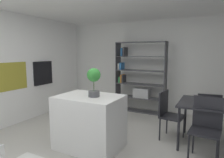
{
  "coord_description": "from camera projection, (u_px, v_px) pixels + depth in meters",
  "views": [
    {
      "loc": [
        1.67,
        -2.67,
        1.67
      ],
      "look_at": [
        -0.12,
        0.79,
        1.14
      ],
      "focal_mm": 31.84,
      "sensor_mm": 36.0,
      "label": 1
    }
  ],
  "objects": [
    {
      "name": "potted_plant_on_island",
      "position": [
        94.0,
        79.0,
        3.3
      ],
      "size": [
        0.23,
        0.23,
        0.48
      ],
      "color": "#4C4C51",
      "rests_on": "kitchen_island"
    },
    {
      "name": "dining_table",
      "position": [
        207.0,
        107.0,
        3.49
      ],
      "size": [
        0.93,
        0.97,
        0.79
      ],
      "color": "#232328",
      "rests_on": "ground_plane"
    },
    {
      "name": "back_partition",
      "position": [
        149.0,
        66.0,
        5.72
      ],
      "size": [
        6.14,
        0.06,
        2.55
      ],
      "primitive_type": "cube",
      "color": "white",
      "rests_on": "ground_plane"
    },
    {
      "name": "built_in_oven",
      "position": [
        43.0,
        73.0,
        5.27
      ],
      "size": [
        0.06,
        0.61,
        0.62
      ],
      "color": "black",
      "rests_on": "ground_plane"
    },
    {
      "name": "cabinet_niche_splashback",
      "position": [
        7.0,
        77.0,
        4.38
      ],
      "size": [
        0.01,
        1.0,
        0.63
      ],
      "color": "#9E932D",
      "rests_on": "ground_plane"
    },
    {
      "name": "dining_chair_near",
      "position": [
        206.0,
        123.0,
        3.05
      ],
      "size": [
        0.47,
        0.47,
        0.98
      ],
      "rotation": [
        0.0,
        0.0,
        -0.08
      ],
      "color": "#232328",
      "rests_on": "ground_plane"
    },
    {
      "name": "open_bookshelf",
      "position": [
        138.0,
        81.0,
        5.54
      ],
      "size": [
        1.4,
        0.32,
        1.94
      ],
      "color": "#4C4C51",
      "rests_on": "ground_plane"
    },
    {
      "name": "dining_chair_far",
      "position": [
        208.0,
        110.0,
        3.96
      ],
      "size": [
        0.49,
        0.47,
        0.86
      ],
      "rotation": [
        0.0,
        0.0,
        3.28
      ],
      "color": "#232328",
      "rests_on": "ground_plane"
    },
    {
      "name": "ground_plane",
      "position": [
        97.0,
        152.0,
        3.34
      ],
      "size": [
        8.43,
        8.43,
        0.0
      ],
      "primitive_type": "plane",
      "color": "beige"
    },
    {
      "name": "kitchen_island",
      "position": [
        90.0,
        122.0,
        3.46
      ],
      "size": [
        1.09,
        0.79,
        0.92
      ],
      "primitive_type": "cube",
      "color": "white",
      "rests_on": "ground_plane"
    },
    {
      "name": "dining_chair_island_side",
      "position": [
        168.0,
        111.0,
        3.83
      ],
      "size": [
        0.45,
        0.5,
        0.92
      ],
      "rotation": [
        0.0,
        0.0,
        1.44
      ],
      "color": "#232328",
      "rests_on": "ground_plane"
    }
  ]
}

